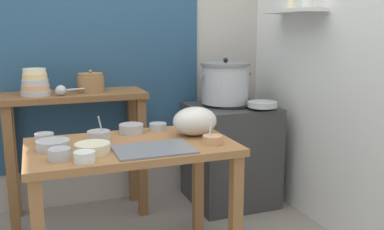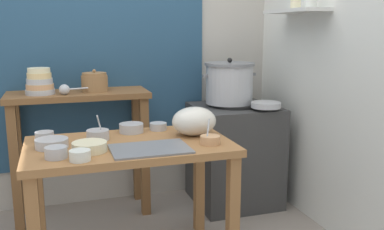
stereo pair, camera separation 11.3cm
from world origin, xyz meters
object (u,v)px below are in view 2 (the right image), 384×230
serving_tray (150,149)px  prep_bowl_0 (210,139)px  prep_table (130,162)px  steamer_pot (229,83)px  clay_pot (95,82)px  ladle (66,89)px  prep_bowl_4 (90,146)px  wide_pan (266,105)px  prep_bowl_7 (158,126)px  stove_block (234,154)px  prep_bowl_6 (45,136)px  prep_bowl_2 (52,143)px  prep_bowl_1 (98,134)px  bowl_stack_enamel (40,83)px  prep_bowl_8 (80,155)px  back_shelf_table (80,123)px  prep_bowl_3 (56,152)px  prep_bowl_5 (131,128)px  plastic_bag (194,121)px

serving_tray → prep_bowl_0: size_ratio=3.02×
prep_table → prep_bowl_0: bearing=-21.5°
steamer_pot → clay_pot: size_ratio=2.30×
ladle → prep_bowl_0: ladle is taller
prep_bowl_4 → wide_pan: bearing=23.0°
prep_bowl_7 → stove_block: bearing=30.8°
stove_block → prep_bowl_6: 1.48m
prep_bowl_2 → serving_tray: bearing=-22.0°
prep_bowl_1 → clay_pot: bearing=85.4°
stove_block → prep_bowl_4: 1.42m
steamer_pot → bowl_stack_enamel: size_ratio=2.20×
prep_bowl_2 → prep_bowl_8: size_ratio=1.69×
bowl_stack_enamel → prep_bowl_7: size_ratio=1.83×
back_shelf_table → steamer_pot: bearing=-5.8°
wide_pan → prep_bowl_8: bearing=-152.9°
prep_bowl_0 → prep_bowl_3: size_ratio=1.24×
prep_bowl_1 → prep_bowl_3: 0.37m
serving_tray → prep_bowl_5: (-0.03, 0.40, 0.02)m
bowl_stack_enamel → prep_bowl_8: 1.05m
prep_bowl_1 → prep_bowl_6: prep_bowl_1 is taller
stove_block → prep_bowl_1: (-1.07, -0.54, 0.37)m
clay_pot → serving_tray: size_ratio=0.46×
plastic_bag → prep_bowl_5: size_ratio=1.81×
back_shelf_table → prep_bowl_6: back_shelf_table is taller
wide_pan → prep_bowl_3: size_ratio=1.98×
prep_table → prep_bowl_6: (-0.44, 0.18, 0.14)m
prep_bowl_7 → prep_bowl_8: (-0.50, -0.50, 0.00)m
back_shelf_table → prep_bowl_1: back_shelf_table is taller
steamer_pot → stove_block: bearing=-26.6°
steamer_pot → prep_bowl_7: 0.81m
prep_bowl_1 → prep_bowl_5: (0.21, 0.12, -0.00)m
ladle → prep_bowl_1: ladle is taller
plastic_bag → prep_bowl_0: 0.22m
stove_block → ladle: 1.33m
clay_pot → prep_bowl_7: 0.67m
stove_block → plastic_bag: plastic_bag is taller
serving_tray → plastic_bag: plastic_bag is taller
ladle → clay_pot: bearing=27.8°
plastic_bag → prep_bowl_0: plastic_bag is taller
ladle → wide_pan: ladle is taller
clay_pot → prep_bowl_0: bearing=-61.7°
steamer_pot → clay_pot: 0.98m
prep_bowl_3 → stove_block: bearing=32.7°
stove_block → wide_pan: bearing=-58.6°
plastic_bag → prep_bowl_4: plastic_bag is taller
back_shelf_table → plastic_bag: size_ratio=3.68×
prep_bowl_1 → prep_bowl_4: bearing=-105.9°
prep_bowl_3 → back_shelf_table: bearing=80.3°
ladle → prep_bowl_4: (0.08, -0.79, -0.19)m
bowl_stack_enamel → plastic_bag: bearing=-39.6°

